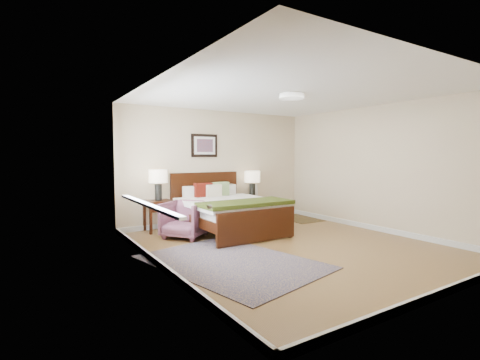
# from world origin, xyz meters

# --- Properties ---
(floor) EXTENTS (5.00, 5.00, 0.00)m
(floor) POSITION_xyz_m (0.00, 0.00, 0.00)
(floor) COLOR brown
(floor) RESTS_ON ground
(back_wall) EXTENTS (4.50, 0.04, 2.50)m
(back_wall) POSITION_xyz_m (0.00, 2.50, 1.25)
(back_wall) COLOR beige
(back_wall) RESTS_ON ground
(front_wall) EXTENTS (4.50, 0.04, 2.50)m
(front_wall) POSITION_xyz_m (0.00, -2.50, 1.25)
(front_wall) COLOR beige
(front_wall) RESTS_ON ground
(left_wall) EXTENTS (0.04, 5.00, 2.50)m
(left_wall) POSITION_xyz_m (-2.25, 0.00, 1.25)
(left_wall) COLOR beige
(left_wall) RESTS_ON ground
(right_wall) EXTENTS (0.04, 5.00, 2.50)m
(right_wall) POSITION_xyz_m (2.25, 0.00, 1.25)
(right_wall) COLOR beige
(right_wall) RESTS_ON ground
(ceiling) EXTENTS (4.50, 5.00, 0.02)m
(ceiling) POSITION_xyz_m (0.00, 0.00, 2.50)
(ceiling) COLOR white
(ceiling) RESTS_ON back_wall
(window) EXTENTS (0.11, 2.72, 1.32)m
(window) POSITION_xyz_m (-2.20, 0.70, 1.38)
(window) COLOR silver
(window) RESTS_ON left_wall
(door) EXTENTS (0.06, 1.00, 2.18)m
(door) POSITION_xyz_m (-2.23, -1.75, 1.07)
(door) COLOR silver
(door) RESTS_ON ground
(ceil_fixture) EXTENTS (0.44, 0.44, 0.08)m
(ceil_fixture) POSITION_xyz_m (0.00, 0.00, 2.47)
(ceil_fixture) COLOR white
(ceil_fixture) RESTS_ON ceiling
(bed) EXTENTS (1.71, 2.07, 1.12)m
(bed) POSITION_xyz_m (-0.35, 1.48, 0.52)
(bed) COLOR #381808
(bed) RESTS_ON ground
(wall_art) EXTENTS (0.62, 0.05, 0.50)m
(wall_art) POSITION_xyz_m (-0.35, 2.47, 1.72)
(wall_art) COLOR black
(wall_art) RESTS_ON back_wall
(nightstand_left) EXTENTS (0.52, 0.46, 0.61)m
(nightstand_left) POSITION_xyz_m (-1.47, 2.25, 0.49)
(nightstand_left) COLOR #381808
(nightstand_left) RESTS_ON ground
(nightstand_right) EXTENTS (0.54, 0.40, 0.53)m
(nightstand_right) POSITION_xyz_m (0.78, 2.26, 0.33)
(nightstand_right) COLOR #381808
(nightstand_right) RESTS_ON ground
(lamp_left) EXTENTS (0.36, 0.36, 0.61)m
(lamp_left) POSITION_xyz_m (-1.47, 2.27, 1.05)
(lamp_left) COLOR black
(lamp_left) RESTS_ON nightstand_left
(lamp_right) EXTENTS (0.36, 0.36, 0.61)m
(lamp_right) POSITION_xyz_m (0.78, 2.27, 0.97)
(lamp_right) COLOR black
(lamp_right) RESTS_ON nightstand_right
(armchair) EXTENTS (1.02, 1.02, 0.67)m
(armchair) POSITION_xyz_m (-1.25, 1.48, 0.34)
(armchair) COLOR brown
(armchair) RESTS_ON ground
(rug_persian) EXTENTS (2.26, 2.81, 0.01)m
(rug_persian) POSITION_xyz_m (-1.29, -0.25, 0.01)
(rug_persian) COLOR #0E1546
(rug_persian) RESTS_ON ground
(rug_navy) EXTENTS (0.77, 1.12, 0.01)m
(rug_navy) POSITION_xyz_m (1.80, 1.80, 0.01)
(rug_navy) COLOR black
(rug_navy) RESTS_ON ground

